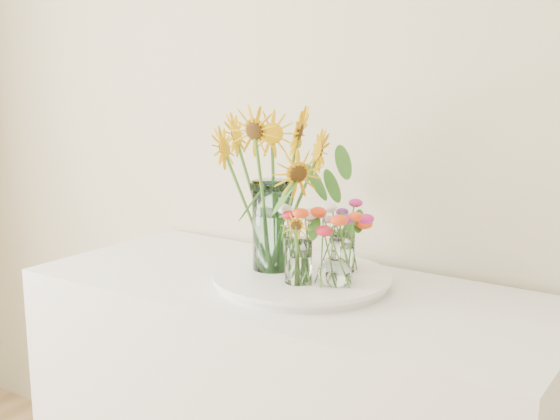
{
  "coord_description": "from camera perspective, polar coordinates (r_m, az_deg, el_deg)",
  "views": [
    {
      "loc": [
        0.77,
        0.47,
        1.45
      ],
      "look_at": [
        -0.23,
        1.95,
        1.09
      ],
      "focal_mm": 45.0,
      "sensor_mm": 36.0,
      "label": 1
    }
  ],
  "objects": [
    {
      "name": "tray",
      "position": [
        1.82,
        1.79,
        -5.76
      ],
      "size": [
        0.44,
        0.44,
        0.02
      ],
      "primitive_type": "cylinder",
      "color": "white",
      "rests_on": "counter"
    },
    {
      "name": "small_vase_a",
      "position": [
        1.73,
        1.5,
        -4.23
      ],
      "size": [
        0.07,
        0.07,
        0.12
      ],
      "primitive_type": "cylinder",
      "rotation": [
        0.0,
        0.0,
        0.08
      ],
      "color": "white",
      "rests_on": "tray"
    },
    {
      "name": "small_vase_b",
      "position": [
        1.72,
        4.49,
        -4.28
      ],
      "size": [
        0.11,
        0.11,
        0.12
      ],
      "primitive_type": null,
      "rotation": [
        0.0,
        0.0,
        -0.35
      ],
      "color": "white",
      "rests_on": "tray"
    },
    {
      "name": "small_vase_c",
      "position": [
        1.83,
        5.11,
        -3.46
      ],
      "size": [
        0.08,
        0.08,
        0.11
      ],
      "primitive_type": "cylinder",
      "rotation": [
        0.0,
        0.0,
        0.3
      ],
      "color": "white",
      "rests_on": "tray"
    },
    {
      "name": "wildflower_posy_c",
      "position": [
        1.82,
        5.13,
        -2.09
      ],
      "size": [
        0.17,
        0.17,
        0.2
      ],
      "primitive_type": null,
      "color": "#F64015",
      "rests_on": "tray"
    },
    {
      "name": "wildflower_posy_b",
      "position": [
        1.7,
        4.51,
        -2.83
      ],
      "size": [
        0.21,
        0.21,
        0.21
      ],
      "primitive_type": null,
      "color": "#F64015",
      "rests_on": "tray"
    },
    {
      "name": "sunflower_bouquet",
      "position": [
        1.81,
        -0.65,
        1.77
      ],
      "size": [
        0.76,
        0.76,
        0.44
      ],
      "primitive_type": null,
      "rotation": [
        0.0,
        0.0,
        0.34
      ],
      "color": "#DCA504",
      "rests_on": "tray"
    },
    {
      "name": "mason_jar",
      "position": [
        1.83,
        -0.65,
        -1.32
      ],
      "size": [
        0.13,
        0.13,
        0.24
      ],
      "primitive_type": "cylinder",
      "rotation": [
        0.0,
        0.0,
        0.34
      ],
      "color": "#B3ECE9",
      "rests_on": "tray"
    },
    {
      "name": "wildflower_posy_a",
      "position": [
        1.72,
        1.51,
        -2.78
      ],
      "size": [
        0.18,
        0.18,
        0.21
      ],
      "primitive_type": null,
      "color": "#F64015",
      "rests_on": "tray"
    }
  ]
}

